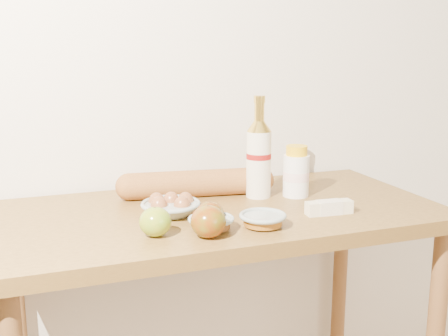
# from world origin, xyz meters

# --- Properties ---
(back_wall) EXTENTS (3.50, 0.02, 2.60)m
(back_wall) POSITION_xyz_m (0.00, 1.51, 1.30)
(back_wall) COLOR silver
(back_wall) RESTS_ON ground
(table) EXTENTS (1.20, 0.60, 0.90)m
(table) POSITION_xyz_m (0.00, 1.18, 0.78)
(table) COLOR olive
(table) RESTS_ON ground
(bourbon_bottle) EXTENTS (0.08, 0.08, 0.30)m
(bourbon_bottle) POSITION_xyz_m (0.15, 1.26, 1.02)
(bourbon_bottle) COLOR #F0E6CC
(bourbon_bottle) RESTS_ON table
(cream_bottle) EXTENTS (0.08, 0.08, 0.15)m
(cream_bottle) POSITION_xyz_m (0.25, 1.23, 0.97)
(cream_bottle) COLOR white
(cream_bottle) RESTS_ON table
(egg_bowl) EXTENTS (0.20, 0.20, 0.06)m
(egg_bowl) POSITION_xyz_m (-0.14, 1.17, 0.92)
(egg_bowl) COLOR #96A39E
(egg_bowl) RESTS_ON table
(baguette) EXTENTS (0.48, 0.14, 0.08)m
(baguette) POSITION_xyz_m (-0.02, 1.32, 0.94)
(baguette) COLOR #AE6F35
(baguette) RESTS_ON table
(apple_yellowgreen) EXTENTS (0.09, 0.09, 0.07)m
(apple_yellowgreen) POSITION_xyz_m (-0.22, 1.02, 0.94)
(apple_yellowgreen) COLOR #A69C21
(apple_yellowgreen) RESTS_ON table
(apple_redgreen_front) EXTENTS (0.10, 0.10, 0.08)m
(apple_redgreen_front) POSITION_xyz_m (-0.10, 0.97, 0.94)
(apple_redgreen_front) COLOR #931008
(apple_redgreen_front) RESTS_ON table
(apple_redgreen_right) EXTENTS (0.08, 0.08, 0.06)m
(apple_redgreen_right) POSITION_xyz_m (-0.08, 1.04, 0.93)
(apple_redgreen_right) COLOR maroon
(apple_redgreen_right) RESTS_ON table
(sugar_bowl) EXTENTS (0.14, 0.14, 0.03)m
(sugar_bowl) POSITION_xyz_m (-0.08, 1.02, 0.92)
(sugar_bowl) COLOR #94A29C
(sugar_bowl) RESTS_ON table
(syrup_bowl) EXTENTS (0.15, 0.15, 0.03)m
(syrup_bowl) POSITION_xyz_m (0.05, 1.00, 0.92)
(syrup_bowl) COLOR #94A19B
(syrup_bowl) RESTS_ON table
(butter_stick) EXTENTS (0.13, 0.04, 0.04)m
(butter_stick) POSITION_xyz_m (0.25, 1.03, 0.92)
(butter_stick) COLOR beige
(butter_stick) RESTS_ON table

